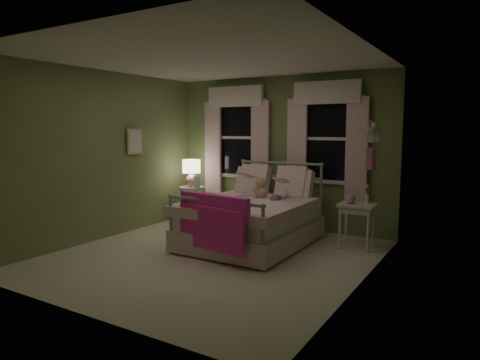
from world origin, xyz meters
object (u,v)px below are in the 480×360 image
Objects in this scene: nightstand_right at (357,211)px; teddy_bear at (261,189)px; child_right at (282,183)px; nightstand_left at (192,199)px; table_lamp at (191,170)px; child_left at (250,178)px; bed at (252,219)px.

teddy_bear is at bearing -166.87° from nightstand_right.
child_right reaches higher than nightstand_left.
teddy_bear is 0.66× the size of table_lamp.
child_right is 1.17m from nightstand_right.
table_lamp is (-1.43, 0.35, 0.02)m from child_left.
nightstand_left is (-1.43, 0.35, -0.52)m from child_left.
nightstand_left is 1.02× the size of nightstand_right.
nightstand_right is at bearing -3.47° from nightstand_left.
child_left is at bearing 123.60° from bed.
table_lamp is (0.00, -0.00, 0.54)m from nightstand_left.
child_left is 1.48m from table_lamp.
table_lamp is at bearing 155.64° from bed.
child_right reaches higher than nightstand_right.
table_lamp is at bearing 163.34° from teddy_bear.
bed is 3.13× the size of nightstand_left.
child_left reaches higher than teddy_bear.
nightstand_left is 1.33× the size of table_lamp.
nightstand_left is (-1.71, 0.51, -0.37)m from teddy_bear.
child_right is at bearing -10.08° from table_lamp.
child_left is at bearing -13.88° from nightstand_left.
teddy_bear is at bearing 158.56° from child_left.
bed reaches higher than table_lamp.
child_right reaches higher than teddy_bear.
bed is 3.12× the size of child_right.
teddy_bear is 1.80m from table_lamp.
nightstand_left is 0.54m from table_lamp.
child_right is 1.02× the size of nightstand_right.
child_left is at bearing -13.88° from table_lamp.
teddy_bear is at bearing 90.00° from bed.
teddy_bear is (-0.28, -0.16, -0.10)m from child_right.
nightstand_right is (3.10, -0.19, 0.13)m from nightstand_left.
table_lamp reaches higher than nightstand_left.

